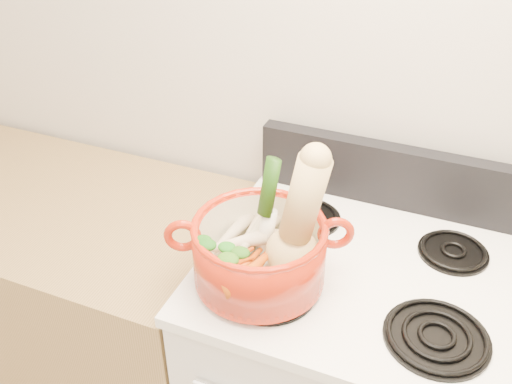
% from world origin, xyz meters
% --- Properties ---
extents(wall_back, '(3.50, 0.02, 2.60)m').
position_xyz_m(wall_back, '(0.00, 1.75, 1.30)').
color(wall_back, beige).
rests_on(wall_back, floor).
extents(cooktop, '(0.78, 0.67, 0.03)m').
position_xyz_m(cooktop, '(0.00, 1.40, 0.93)').
color(cooktop, white).
rests_on(cooktop, stove_body).
extents(control_backsplash, '(0.76, 0.05, 0.18)m').
position_xyz_m(control_backsplash, '(0.00, 1.70, 1.04)').
color(control_backsplash, black).
rests_on(control_backsplash, cooktop).
extents(counter_left, '(1.36, 0.65, 0.90)m').
position_xyz_m(counter_left, '(-1.07, 1.40, 0.45)').
color(counter_left, olive).
rests_on(counter_left, floor).
extents(burner_front_left, '(0.22, 0.22, 0.02)m').
position_xyz_m(burner_front_left, '(-0.19, 1.24, 0.96)').
color(burner_front_left, black).
rests_on(burner_front_left, cooktop).
extents(burner_front_right, '(0.22, 0.22, 0.02)m').
position_xyz_m(burner_front_right, '(0.19, 1.24, 0.96)').
color(burner_front_right, black).
rests_on(burner_front_right, cooktop).
extents(burner_back_left, '(0.17, 0.17, 0.02)m').
position_xyz_m(burner_back_left, '(-0.19, 1.54, 0.96)').
color(burner_back_left, black).
rests_on(burner_back_left, cooktop).
extents(burner_back_right, '(0.17, 0.17, 0.02)m').
position_xyz_m(burner_back_right, '(0.19, 1.54, 0.96)').
color(burner_back_right, black).
rests_on(burner_back_right, cooktop).
extents(dutch_oven, '(0.40, 0.40, 0.15)m').
position_xyz_m(dutch_oven, '(-0.22, 1.26, 1.04)').
color(dutch_oven, '#AA1F0A').
rests_on(dutch_oven, burner_front_left).
extents(pot_handle_left, '(0.08, 0.05, 0.08)m').
position_xyz_m(pot_handle_left, '(-0.38, 1.19, 1.09)').
color(pot_handle_left, '#AA1F0A').
rests_on(pot_handle_left, dutch_oven).
extents(pot_handle_right, '(0.08, 0.05, 0.08)m').
position_xyz_m(pot_handle_right, '(-0.06, 1.33, 1.09)').
color(pot_handle_right, '#AA1F0A').
rests_on(pot_handle_right, dutch_oven).
extents(squash, '(0.19, 0.15, 0.33)m').
position_xyz_m(squash, '(-0.13, 1.28, 1.15)').
color(squash, tan).
rests_on(squash, dutch_oven).
extents(leek, '(0.07, 0.10, 0.26)m').
position_xyz_m(leek, '(-0.23, 1.32, 1.13)').
color(leek, silver).
rests_on(leek, dutch_oven).
extents(ginger, '(0.08, 0.07, 0.04)m').
position_xyz_m(ginger, '(-0.21, 1.34, 1.02)').
color(ginger, tan).
rests_on(ginger, dutch_oven).
extents(parsnip_0, '(0.05, 0.21, 0.06)m').
position_xyz_m(parsnip_0, '(-0.27, 1.28, 1.02)').
color(parsnip_0, '#EFE2C3').
rests_on(parsnip_0, dutch_oven).
extents(parsnip_1, '(0.09, 0.21, 0.06)m').
position_xyz_m(parsnip_1, '(-0.32, 1.30, 1.03)').
color(parsnip_1, beige).
rests_on(parsnip_1, dutch_oven).
extents(parsnip_2, '(0.08, 0.18, 0.05)m').
position_xyz_m(parsnip_2, '(-0.25, 1.33, 1.04)').
color(parsnip_2, beige).
rests_on(parsnip_2, dutch_oven).
extents(parsnip_3, '(0.17, 0.13, 0.05)m').
position_xyz_m(parsnip_3, '(-0.30, 1.27, 1.04)').
color(parsnip_3, '#F1E7C4').
rests_on(parsnip_3, dutch_oven).
extents(parsnip_4, '(0.07, 0.20, 0.06)m').
position_xyz_m(parsnip_4, '(-0.26, 1.29, 1.04)').
color(parsnip_4, beige).
rests_on(parsnip_4, dutch_oven).
extents(carrot_0, '(0.06, 0.16, 0.04)m').
position_xyz_m(carrot_0, '(-0.24, 1.24, 1.01)').
color(carrot_0, '#D3520A').
rests_on(carrot_0, dutch_oven).
extents(carrot_1, '(0.11, 0.11, 0.04)m').
position_xyz_m(carrot_1, '(-0.28, 1.20, 1.02)').
color(carrot_1, '#DD560B').
rests_on(carrot_1, dutch_oven).
extents(carrot_2, '(0.06, 0.18, 0.05)m').
position_xyz_m(carrot_2, '(-0.21, 1.24, 1.03)').
color(carrot_2, '#C34009').
rests_on(carrot_2, dutch_oven).
extents(carrot_3, '(0.10, 0.14, 0.04)m').
position_xyz_m(carrot_3, '(-0.27, 1.20, 1.03)').
color(carrot_3, '#D3410A').
rests_on(carrot_3, dutch_oven).
extents(carrot_4, '(0.09, 0.18, 0.05)m').
position_xyz_m(carrot_4, '(-0.21, 1.19, 1.04)').
color(carrot_4, '#C64409').
rests_on(carrot_4, dutch_oven).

